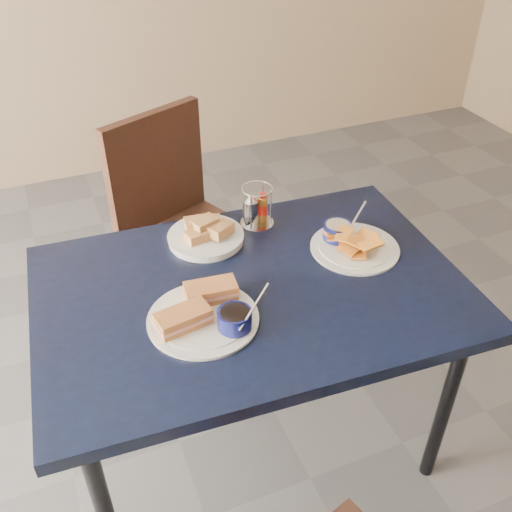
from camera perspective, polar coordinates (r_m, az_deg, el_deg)
name	(u,v)px	position (r m, az deg, el deg)	size (l,w,h in m)	color
dining_table	(252,304)	(1.66, -0.44, -4.80)	(1.25, 0.87, 0.75)	black
chair_far	(184,212)	(2.34, -7.20, 4.38)	(0.58, 0.58, 0.94)	black
sandwich_plate	(206,312)	(1.50, -4.99, -5.62)	(0.31, 0.30, 0.12)	white
plantain_plate	(349,241)	(1.78, 9.25, 1.45)	(0.27, 0.27, 0.12)	white
bread_basket	(206,234)	(1.78, -5.04, 2.20)	(0.23, 0.23, 0.08)	white
condiment_caddy	(255,209)	(1.84, -0.06, 4.71)	(0.11, 0.11, 0.14)	silver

